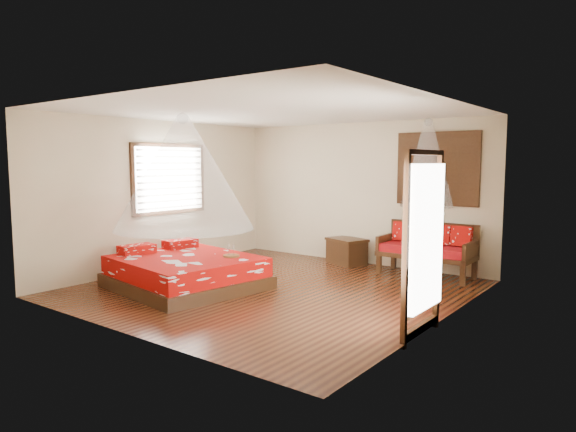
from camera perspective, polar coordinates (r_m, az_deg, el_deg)
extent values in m
cube|color=black|center=(8.30, -1.60, -8.13)|extent=(5.50, 5.50, 0.02)
cube|color=white|center=(8.09, -1.66, 11.62)|extent=(5.50, 5.50, 0.02)
cube|color=#C0AB8C|center=(10.03, -14.03, 2.30)|extent=(0.02, 5.50, 2.80)
cube|color=#C0AB8C|center=(6.71, 17.09, 0.46)|extent=(0.02, 5.50, 2.80)
cube|color=#C0AB8C|center=(10.37, 7.97, 2.53)|extent=(5.50, 0.02, 2.80)
cube|color=#C0AB8C|center=(6.18, -17.86, -0.02)|extent=(5.50, 0.02, 2.80)
cube|color=black|center=(8.53, -11.25, -7.11)|extent=(2.48, 2.30, 0.20)
cube|color=#9B0805|center=(8.48, -11.29, -5.46)|extent=(2.36, 2.19, 0.30)
cube|color=#9B0805|center=(8.94, -16.45, -3.54)|extent=(0.40, 0.62, 0.15)
cube|color=#9B0805|center=(9.35, -11.89, -3.02)|extent=(0.40, 0.62, 0.15)
cube|color=black|center=(9.45, 10.08, -5.11)|extent=(0.08, 0.08, 0.42)
cube|color=black|center=(8.89, 18.85, -6.06)|extent=(0.08, 0.08, 0.42)
cube|color=black|center=(9.99, 11.67, -4.55)|extent=(0.08, 0.08, 0.42)
cube|color=black|center=(9.45, 20.02, -5.39)|extent=(0.08, 0.08, 0.42)
cube|color=black|center=(9.39, 15.07, -4.25)|extent=(1.63, 0.73, 0.08)
cube|color=maroon|center=(9.37, 15.09, -3.59)|extent=(1.57, 0.67, 0.14)
cube|color=black|center=(9.64, 15.84, -2.26)|extent=(1.63, 0.06, 0.55)
cube|color=black|center=(9.67, 10.83, -2.89)|extent=(0.06, 0.73, 0.30)
cube|color=black|center=(9.10, 19.65, -3.69)|extent=(0.06, 0.73, 0.30)
cube|color=#9B0805|center=(9.73, 12.61, -1.73)|extent=(0.35, 0.19, 0.36)
cube|color=#9B0805|center=(9.59, 14.58, -1.89)|extent=(0.35, 0.19, 0.36)
cube|color=#9B0805|center=(9.46, 16.62, -2.06)|extent=(0.35, 0.19, 0.36)
cube|color=#9B0805|center=(9.34, 18.70, -2.23)|extent=(0.35, 0.19, 0.36)
cube|color=black|center=(10.29, 6.54, -4.03)|extent=(0.83, 0.71, 0.46)
cube|color=black|center=(10.24, 6.56, -2.62)|extent=(0.88, 0.76, 0.05)
cube|color=black|center=(9.64, 16.26, 5.07)|extent=(1.52, 0.06, 1.32)
cube|color=black|center=(9.63, 16.24, 5.07)|extent=(1.35, 0.04, 1.10)
cube|color=black|center=(10.11, -13.05, 4.05)|extent=(0.08, 1.74, 1.34)
cube|color=silver|center=(10.08, -12.90, 4.05)|extent=(0.04, 1.54, 1.10)
cube|color=black|center=(6.21, 14.74, -3.16)|extent=(0.08, 1.02, 2.16)
cube|color=white|center=(6.20, 14.59, -2.23)|extent=(0.03, 0.82, 1.70)
cylinder|color=brown|center=(8.34, -6.32, -4.41)|extent=(0.27, 0.27, 0.03)
cone|color=white|center=(8.31, -11.50, 4.73)|extent=(2.21, 2.21, 1.80)
cone|color=white|center=(9.20, 15.23, 5.69)|extent=(0.90, 0.90, 1.50)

